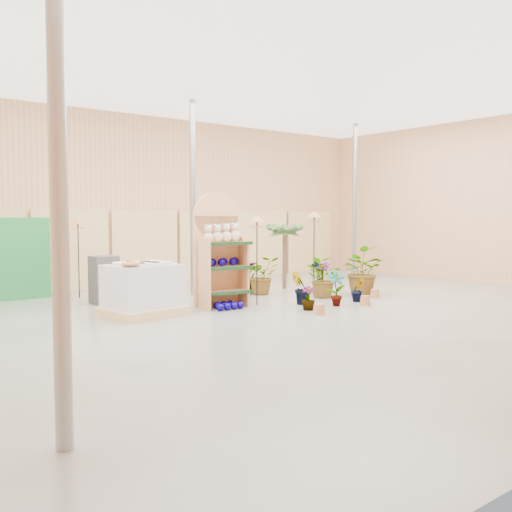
{
  "coord_description": "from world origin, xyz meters",
  "views": [
    {
      "loc": [
        -6.99,
        -7.87,
        1.83
      ],
      "look_at": [
        0.3,
        1.5,
        1.0
      ],
      "focal_mm": 40.0,
      "sensor_mm": 36.0,
      "label": 1
    }
  ],
  "objects_px": {
    "pallet_stack": "(143,290)",
    "potted_plant_2": "(321,278)",
    "display_shelf": "(219,254)",
    "bird_table_front": "(257,222)"
  },
  "relations": [
    {
      "from": "pallet_stack",
      "to": "potted_plant_2",
      "type": "xyz_separation_m",
      "value": [
        4.24,
        -0.32,
        -0.04
      ]
    },
    {
      "from": "display_shelf",
      "to": "bird_table_front",
      "type": "height_order",
      "value": "display_shelf"
    },
    {
      "from": "pallet_stack",
      "to": "bird_table_front",
      "type": "xyz_separation_m",
      "value": [
        2.48,
        -0.23,
        1.24
      ]
    },
    {
      "from": "display_shelf",
      "to": "potted_plant_2",
      "type": "bearing_deg",
      "value": 0.69
    },
    {
      "from": "pallet_stack",
      "to": "bird_table_front",
      "type": "bearing_deg",
      "value": -12.6
    },
    {
      "from": "potted_plant_2",
      "to": "display_shelf",
      "type": "bearing_deg",
      "value": 171.07
    },
    {
      "from": "display_shelf",
      "to": "potted_plant_2",
      "type": "height_order",
      "value": "display_shelf"
    },
    {
      "from": "pallet_stack",
      "to": "bird_table_front",
      "type": "height_order",
      "value": "bird_table_front"
    },
    {
      "from": "display_shelf",
      "to": "potted_plant_2",
      "type": "xyz_separation_m",
      "value": [
        2.5,
        -0.39,
        -0.62
      ]
    },
    {
      "from": "pallet_stack",
      "to": "bird_table_front",
      "type": "distance_m",
      "value": 2.78
    }
  ]
}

